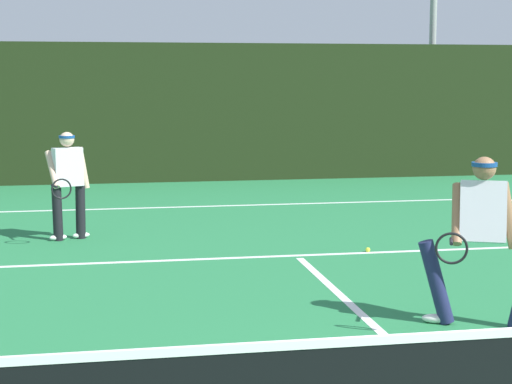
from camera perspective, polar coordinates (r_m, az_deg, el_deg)
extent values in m
cube|color=white|center=(15.90, -0.97, -0.90)|extent=(10.57, 0.10, 0.01)
cube|color=white|center=(11.48, 2.75, -4.27)|extent=(8.62, 0.10, 0.01)
cube|color=white|center=(8.33, 8.05, -8.99)|extent=(0.10, 6.40, 0.01)
cylinder|color=#1E234C|center=(8.48, 12.00, -5.92)|extent=(0.40, 0.28, 0.83)
ellipsoid|color=white|center=(8.57, 11.93, -8.31)|extent=(0.28, 0.20, 0.09)
cube|color=silver|center=(8.35, 14.97, -1.30)|extent=(0.53, 0.49, 0.62)
cylinder|color=#9E704C|center=(8.37, 16.58, -1.53)|extent=(0.24, 0.17, 0.64)
cylinder|color=#9E704C|center=(8.35, 13.34, -1.44)|extent=(0.26, 0.45, 0.57)
sphere|color=#9E704C|center=(8.30, 15.07, 1.54)|extent=(0.22, 0.22, 0.22)
cylinder|color=#19478C|center=(8.29, 15.08, 1.81)|extent=(0.31, 0.31, 0.04)
cylinder|color=black|center=(8.14, 12.96, -3.24)|extent=(0.13, 0.25, 0.03)
torus|color=black|center=(7.81, 12.98, -3.71)|extent=(0.28, 0.14, 0.29)
cylinder|color=black|center=(12.88, -11.69, -1.31)|extent=(0.19, 0.18, 0.80)
cylinder|color=black|center=(12.78, -13.18, -1.42)|extent=(0.19, 0.19, 0.80)
ellipsoid|color=white|center=(12.94, -11.65, -2.86)|extent=(0.28, 0.19, 0.09)
ellipsoid|color=white|center=(12.84, -13.13, -2.99)|extent=(0.28, 0.19, 0.09)
cube|color=silver|center=(12.74, -12.52, 1.66)|extent=(0.47, 0.35, 0.56)
cylinder|color=beige|center=(12.82, -11.54, 1.60)|extent=(0.21, 0.15, 0.62)
cylinder|color=beige|center=(12.68, -13.51, 1.48)|extent=(0.24, 0.47, 0.53)
sphere|color=beige|center=(12.71, -12.57, 3.47)|extent=(0.21, 0.21, 0.21)
cylinder|color=#19478C|center=(12.71, -12.58, 3.64)|extent=(0.30, 0.30, 0.04)
cylinder|color=black|center=(12.45, -13.37, 0.38)|extent=(0.12, 0.26, 0.03)
torus|color=black|center=(12.13, -12.92, 0.20)|extent=(0.29, 0.12, 0.29)
sphere|color=#D1E033|center=(11.79, 7.51, -3.86)|extent=(0.07, 0.07, 0.07)
cube|color=black|center=(19.53, -2.82, 5.34)|extent=(18.12, 0.12, 3.15)
cylinder|color=#9EA39E|center=(22.79, 11.78, 10.34)|extent=(0.18, 0.18, 6.98)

